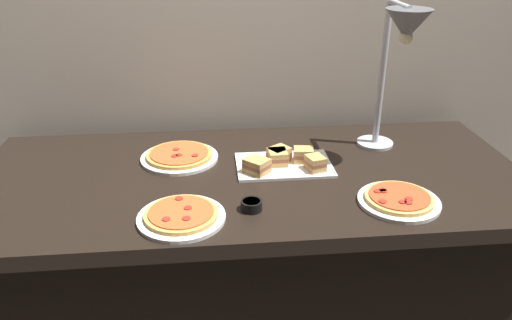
{
  "coord_description": "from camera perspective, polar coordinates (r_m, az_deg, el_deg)",
  "views": [
    {
      "loc": [
        -0.14,
        -1.54,
        1.54
      ],
      "look_at": [
        0.02,
        0.0,
        0.81
      ],
      "focal_mm": 35.18,
      "sensor_mm": 36.0,
      "label": 1
    }
  ],
  "objects": [
    {
      "name": "buffet_table",
      "position": [
        1.93,
        -0.46,
        -11.5
      ],
      "size": [
        1.9,
        0.84,
        0.76
      ],
      "color": "black",
      "rests_on": "ground_plane"
    },
    {
      "name": "heat_lamp",
      "position": [
        1.76,
        16.19,
        12.79
      ],
      "size": [
        0.15,
        0.32,
        0.55
      ],
      "color": "#B7BABF",
      "rests_on": "buffet_table"
    },
    {
      "name": "pizza_plate_center",
      "position": [
        1.61,
        15.94,
        -4.35
      ],
      "size": [
        0.25,
        0.25,
        0.03
      ],
      "color": "white",
      "rests_on": "buffet_table"
    },
    {
      "name": "back_wall",
      "position": [
        2.08,
        -1.85,
        15.77
      ],
      "size": [
        4.4,
        0.04,
        2.4
      ],
      "primitive_type": "cube",
      "color": "#B7A893",
      "rests_on": "ground_plane"
    },
    {
      "name": "sauce_cup_near",
      "position": [
        1.51,
        -0.52,
        -5.13
      ],
      "size": [
        0.06,
        0.06,
        0.03
      ],
      "color": "black",
      "rests_on": "buffet_table"
    },
    {
      "name": "pizza_plate_raised_stand",
      "position": [
        1.85,
        -8.7,
        0.43
      ],
      "size": [
        0.28,
        0.28,
        0.03
      ],
      "color": "white",
      "rests_on": "buffet_table"
    },
    {
      "name": "sandwich_platter",
      "position": [
        1.77,
        3.21,
        -0.17
      ],
      "size": [
        0.34,
        0.22,
        0.06
      ],
      "color": "white",
      "rests_on": "buffet_table"
    },
    {
      "name": "pizza_plate_front",
      "position": [
        1.48,
        -8.5,
        -6.3
      ],
      "size": [
        0.26,
        0.26,
        0.03
      ],
      "color": "white",
      "rests_on": "buffet_table"
    }
  ]
}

